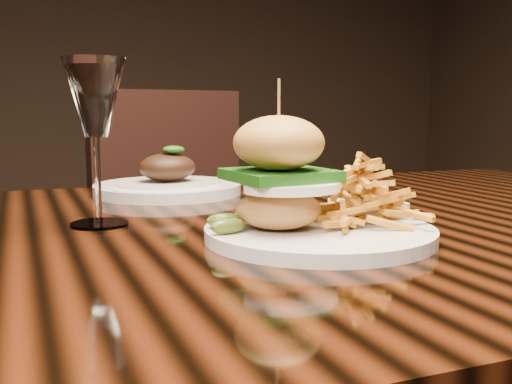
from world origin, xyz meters
name	(u,v)px	position (x,y,z in m)	size (l,w,h in m)	color
dining_table	(249,281)	(0.00, 0.00, 0.67)	(1.60, 0.90, 0.75)	black
burger_plate	(319,197)	(0.04, -0.12, 0.80)	(0.26, 0.26, 0.18)	silver
ramekin	(367,214)	(0.13, -0.08, 0.77)	(0.07, 0.07, 0.03)	silver
wine_glass	(95,103)	(-0.18, 0.06, 0.90)	(0.08, 0.08, 0.21)	white
far_dish	(168,185)	(-0.03, 0.31, 0.77)	(0.25, 0.25, 0.08)	silver
chair_far	(186,238)	(0.15, 0.89, 0.54)	(0.54, 0.54, 0.95)	black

